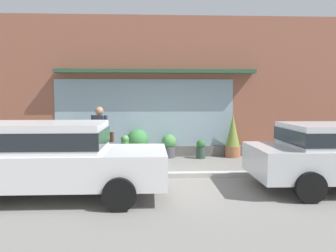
{
  "coord_description": "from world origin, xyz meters",
  "views": [
    {
      "loc": [
        -0.19,
        -8.95,
        2.0
      ],
      "look_at": [
        0.32,
        1.2,
        1.18
      ],
      "focal_mm": 37.81,
      "sensor_mm": 36.0,
      "label": 1
    }
  ],
  "objects_px": {
    "potted_plant_trailing_edge": "(233,137)",
    "potted_plant_by_entrance": "(138,142)",
    "potted_plant_window_center": "(169,145)",
    "potted_plant_low_front": "(201,149)",
    "fire_hydrant": "(125,151)",
    "parked_car_white": "(48,155)",
    "potted_plant_near_hydrant": "(33,149)",
    "pedestrian_with_handbag": "(100,132)"
  },
  "relations": [
    {
      "from": "parked_car_white",
      "to": "potted_plant_trailing_edge",
      "type": "relative_size",
      "value": 3.17
    },
    {
      "from": "fire_hydrant",
      "to": "potted_plant_by_entrance",
      "type": "height_order",
      "value": "fire_hydrant"
    },
    {
      "from": "potted_plant_near_hydrant",
      "to": "potted_plant_window_center",
      "type": "distance_m",
      "value": 4.42
    },
    {
      "from": "potted_plant_window_center",
      "to": "fire_hydrant",
      "type": "bearing_deg",
      "value": -128.0
    },
    {
      "from": "potted_plant_trailing_edge",
      "to": "fire_hydrant",
      "type": "bearing_deg",
      "value": -153.9
    },
    {
      "from": "parked_car_white",
      "to": "potted_plant_by_entrance",
      "type": "distance_m",
      "value": 4.95
    },
    {
      "from": "potted_plant_near_hydrant",
      "to": "potted_plant_low_front",
      "type": "xyz_separation_m",
      "value": [
        5.46,
        -0.03,
        -0.05
      ]
    },
    {
      "from": "pedestrian_with_handbag",
      "to": "parked_car_white",
      "type": "distance_m",
      "value": 2.9
    },
    {
      "from": "potted_plant_window_center",
      "to": "potted_plant_by_entrance",
      "type": "distance_m",
      "value": 1.06
    },
    {
      "from": "potted_plant_trailing_edge",
      "to": "potted_plant_window_center",
      "type": "bearing_deg",
      "value": 179.77
    },
    {
      "from": "potted_plant_window_center",
      "to": "potted_plant_by_entrance",
      "type": "height_order",
      "value": "potted_plant_by_entrance"
    },
    {
      "from": "potted_plant_trailing_edge",
      "to": "potted_plant_by_entrance",
      "type": "relative_size",
      "value": 1.51
    },
    {
      "from": "potted_plant_window_center",
      "to": "potted_plant_by_entrance",
      "type": "relative_size",
      "value": 0.82
    },
    {
      "from": "potted_plant_window_center",
      "to": "potted_plant_low_front",
      "type": "bearing_deg",
      "value": -11.78
    },
    {
      "from": "potted_plant_near_hydrant",
      "to": "potted_plant_trailing_edge",
      "type": "relative_size",
      "value": 0.51
    },
    {
      "from": "potted_plant_window_center",
      "to": "potted_plant_trailing_edge",
      "type": "height_order",
      "value": "potted_plant_trailing_edge"
    },
    {
      "from": "fire_hydrant",
      "to": "potted_plant_window_center",
      "type": "bearing_deg",
      "value": 52.0
    },
    {
      "from": "potted_plant_low_front",
      "to": "pedestrian_with_handbag",
      "type": "bearing_deg",
      "value": -152.69
    },
    {
      "from": "pedestrian_with_handbag",
      "to": "potted_plant_near_hydrant",
      "type": "bearing_deg",
      "value": 164.04
    },
    {
      "from": "potted_plant_window_center",
      "to": "potted_plant_by_entrance",
      "type": "bearing_deg",
      "value": 176.75
    },
    {
      "from": "fire_hydrant",
      "to": "pedestrian_with_handbag",
      "type": "distance_m",
      "value": 0.88
    },
    {
      "from": "fire_hydrant",
      "to": "potted_plant_window_center",
      "type": "xyz_separation_m",
      "value": [
        1.34,
        1.72,
        -0.06
      ]
    },
    {
      "from": "potted_plant_near_hydrant",
      "to": "potted_plant_window_center",
      "type": "height_order",
      "value": "potted_plant_window_center"
    },
    {
      "from": "fire_hydrant",
      "to": "parked_car_white",
      "type": "height_order",
      "value": "parked_car_white"
    },
    {
      "from": "potted_plant_trailing_edge",
      "to": "potted_plant_by_entrance",
      "type": "height_order",
      "value": "potted_plant_trailing_edge"
    },
    {
      "from": "potted_plant_trailing_edge",
      "to": "potted_plant_near_hydrant",
      "type": "bearing_deg",
      "value": -178.45
    },
    {
      "from": "parked_car_white",
      "to": "pedestrian_with_handbag",
      "type": "bearing_deg",
      "value": 77.39
    },
    {
      "from": "pedestrian_with_handbag",
      "to": "potted_plant_window_center",
      "type": "distance_m",
      "value": 2.77
    },
    {
      "from": "pedestrian_with_handbag",
      "to": "potted_plant_window_center",
      "type": "relative_size",
      "value": 2.24
    },
    {
      "from": "potted_plant_low_front",
      "to": "fire_hydrant",
      "type": "bearing_deg",
      "value": -147.75
    },
    {
      "from": "fire_hydrant",
      "to": "parked_car_white",
      "type": "xyz_separation_m",
      "value": [
        -1.32,
        -2.9,
        0.38
      ]
    },
    {
      "from": "parked_car_white",
      "to": "potted_plant_near_hydrant",
      "type": "distance_m",
      "value": 4.79
    },
    {
      "from": "fire_hydrant",
      "to": "potted_plant_by_entrance",
      "type": "bearing_deg",
      "value": 80.75
    },
    {
      "from": "fire_hydrant",
      "to": "potted_plant_trailing_edge",
      "type": "height_order",
      "value": "potted_plant_trailing_edge"
    },
    {
      "from": "pedestrian_with_handbag",
      "to": "potted_plant_near_hydrant",
      "type": "height_order",
      "value": "pedestrian_with_handbag"
    },
    {
      "from": "potted_plant_by_entrance",
      "to": "parked_car_white",
      "type": "bearing_deg",
      "value": -109.03
    },
    {
      "from": "potted_plant_trailing_edge",
      "to": "parked_car_white",
      "type": "bearing_deg",
      "value": -136.26
    },
    {
      "from": "pedestrian_with_handbag",
      "to": "potted_plant_trailing_edge",
      "type": "bearing_deg",
      "value": 41.1
    },
    {
      "from": "fire_hydrant",
      "to": "potted_plant_window_center",
      "type": "distance_m",
      "value": 2.18
    },
    {
      "from": "parked_car_white",
      "to": "potted_plant_by_entrance",
      "type": "relative_size",
      "value": 4.8
    },
    {
      "from": "potted_plant_near_hydrant",
      "to": "potted_plant_low_front",
      "type": "bearing_deg",
      "value": -0.31
    },
    {
      "from": "potted_plant_trailing_edge",
      "to": "potted_plant_by_entrance",
      "type": "distance_m",
      "value": 3.21
    }
  ]
}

